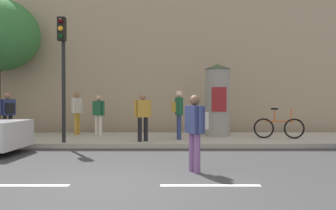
{
  "coord_description": "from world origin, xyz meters",
  "views": [
    {
      "loc": [
        0.95,
        -6.57,
        1.54
      ],
      "look_at": [
        0.96,
        2.0,
        1.41
      ],
      "focal_mm": 39.42,
      "sensor_mm": 36.0,
      "label": 1
    }
  ],
  "objects": [
    {
      "name": "traffic_light",
      "position": [
        -2.43,
        5.24,
        2.86
      ],
      "size": [
        0.24,
        0.45,
        4.01
      ],
      "color": "black",
      "rests_on": "sidewalk_curb"
    },
    {
      "name": "bicycle_leaning",
      "position": [
        4.91,
        6.55,
        0.54
      ],
      "size": [
        1.76,
        0.32,
        1.09
      ],
      "color": "black",
      "rests_on": "sidewalk_curb"
    },
    {
      "name": "pedestrian_in_dark_shirt",
      "position": [
        -1.73,
        7.63,
        1.05
      ],
      "size": [
        0.5,
        0.43,
        1.55
      ],
      "color": "silver",
      "rests_on": "sidewalk_curb"
    },
    {
      "name": "pedestrian_with_bag",
      "position": [
        1.31,
        6.22,
        1.16
      ],
      "size": [
        0.41,
        0.58,
        1.7
      ],
      "color": "navy",
      "rests_on": "sidewalk_curb"
    },
    {
      "name": "poster_column",
      "position": [
        2.83,
        7.37,
        1.54
      ],
      "size": [
        1.01,
        1.01,
        2.74
      ],
      "color": "gray",
      "rests_on": "sidewalk_curb"
    },
    {
      "name": "pedestrian_in_red_top",
      "position": [
        0.12,
        5.63,
        1.08
      ],
      "size": [
        0.55,
        0.42,
        1.59
      ],
      "color": "black",
      "rests_on": "sidewalk_curb"
    },
    {
      "name": "sidewalk_curb",
      "position": [
        0.0,
        7.0,
        0.07
      ],
      "size": [
        36.0,
        4.0,
        0.15
      ],
      "primitive_type": "cube",
      "color": "#B2ADA3",
      "rests_on": "ground_plane"
    },
    {
      "name": "pedestrian_with_backpack",
      "position": [
        -4.76,
        6.55,
        1.12
      ],
      "size": [
        0.52,
        0.51,
        1.63
      ],
      "color": "black",
      "rests_on": "sidewalk_curb"
    },
    {
      "name": "lane_markings",
      "position": [
        -0.0,
        0.0,
        0.0
      ],
      "size": [
        25.8,
        0.16,
        0.01
      ],
      "color": "silver",
      "rests_on": "ground_plane"
    },
    {
      "name": "ground_plane",
      "position": [
        0.0,
        0.0,
        0.0
      ],
      "size": [
        80.0,
        80.0,
        0.0
      ],
      "primitive_type": "plane",
      "color": "#38383A"
    },
    {
      "name": "building_backdrop",
      "position": [
        0.0,
        12.0,
        4.18
      ],
      "size": [
        36.0,
        5.0,
        8.37
      ],
      "primitive_type": "cube",
      "color": "tan",
      "rests_on": "ground_plane"
    },
    {
      "name": "pedestrian_near_pole",
      "position": [
        1.54,
        1.24,
        0.98
      ],
      "size": [
        0.5,
        0.64,
        1.64
      ],
      "color": "#724C84",
      "rests_on": "ground_plane"
    },
    {
      "name": "pedestrian_tallest",
      "position": [
        -2.65,
        7.99,
        1.14
      ],
      "size": [
        0.35,
        0.57,
        1.68
      ],
      "color": "#B78C33",
      "rests_on": "sidewalk_curb"
    }
  ]
}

